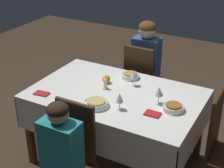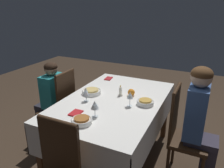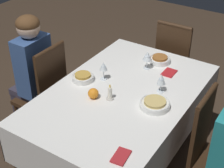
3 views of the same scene
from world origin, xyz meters
name	(u,v)px [view 3 (image 3 of 3)]	position (x,y,z in m)	size (l,w,h in m)	color
ground_plane	(120,164)	(0.00, 0.00, 0.00)	(8.00, 8.00, 0.00)	#3D2D21
dining_table	(122,102)	(0.00, 0.00, 0.68)	(1.56, 1.00, 0.77)	white
chair_south	(46,92)	(0.07, -0.74, 0.54)	(0.37, 0.38, 1.00)	#382314
chair_north	(211,153)	(0.01, 0.74, 0.54)	(0.37, 0.38, 1.00)	#382314
chair_west	(174,64)	(-1.02, 0.01, 0.54)	(0.38, 0.37, 1.00)	#382314
person_adult_denim	(31,72)	(0.07, -0.89, 0.69)	(0.30, 0.34, 1.23)	#383342
bowl_south	(83,77)	(0.02, -0.35, 0.80)	(0.17, 0.17, 0.06)	white
wine_glass_south	(103,67)	(-0.08, -0.22, 0.89)	(0.06, 0.06, 0.15)	white
bowl_north	(155,104)	(0.03, 0.29, 0.80)	(0.22, 0.22, 0.06)	white
wine_glass_north	(161,80)	(-0.16, 0.24, 0.88)	(0.06, 0.06, 0.15)	white
bowl_west	(160,59)	(-0.57, 0.04, 0.80)	(0.18, 0.18, 0.06)	white
wine_glass_west	(147,56)	(-0.41, -0.01, 0.89)	(0.08, 0.08, 0.16)	white
candle_centerpiece	(110,94)	(0.13, -0.03, 0.82)	(0.06, 0.06, 0.13)	beige
orange_fruit	(93,93)	(0.18, -0.14, 0.81)	(0.08, 0.08, 0.08)	orange
napkin_red_folded	(121,156)	(0.58, 0.35, 0.78)	(0.14, 0.10, 0.01)	#AD2328
napkin_spare_side	(169,73)	(-0.44, 0.19, 0.78)	(0.13, 0.10, 0.01)	red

